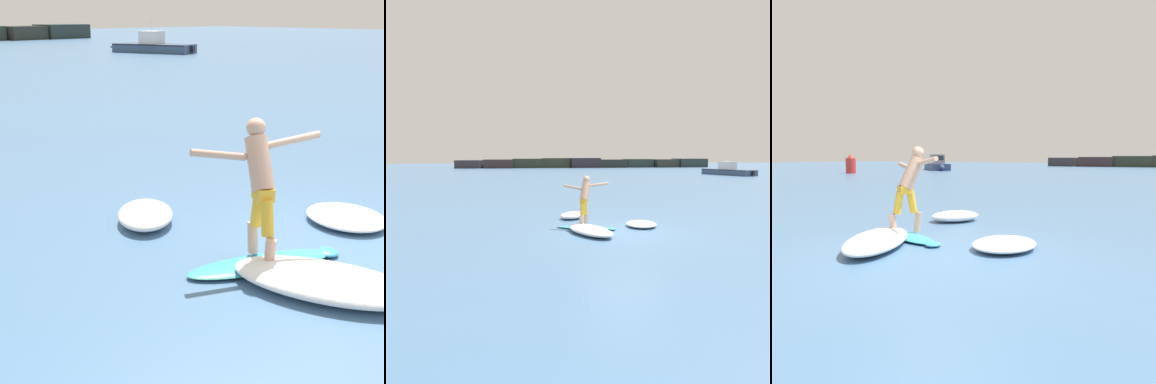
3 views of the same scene
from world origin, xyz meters
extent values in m
plane|color=teal|center=(0.00, 0.00, 0.00)|extent=(200.00, 200.00, 0.00)
cube|color=#2E312B|center=(25.58, 62.00, 0.80)|extent=(5.10, 4.86, 1.60)
cube|color=#283433|center=(31.15, 62.00, 0.87)|extent=(6.04, 4.83, 1.73)
ellipsoid|color=#399CC9|center=(-1.30, 0.79, 0.05)|extent=(2.01, 1.24, 0.09)
ellipsoid|color=#399CC9|center=(-0.38, 0.41, 0.05)|extent=(0.37, 0.38, 0.08)
ellipsoid|color=#339E56|center=(-1.30, 0.79, 0.05)|extent=(2.02, 1.26, 0.04)
cone|color=black|center=(-2.04, 1.09, -0.06)|extent=(0.07, 0.07, 0.14)
cone|color=black|center=(-1.97, 0.90, -0.06)|extent=(0.07, 0.07, 0.14)
cone|color=black|center=(-1.86, 1.18, -0.06)|extent=(0.07, 0.07, 0.14)
cylinder|color=tan|center=(-1.18, 1.03, 0.30)|extent=(0.20, 0.22, 0.42)
cylinder|color=gold|center=(-1.23, 0.92, 0.72)|extent=(0.24, 0.27, 0.46)
cylinder|color=tan|center=(-1.42, 0.55, 0.30)|extent=(0.20, 0.22, 0.42)
cylinder|color=gold|center=(-1.37, 0.65, 0.72)|extent=(0.24, 0.27, 0.46)
cube|color=gold|center=(-1.30, 0.79, 0.98)|extent=(0.30, 0.32, 0.16)
cylinder|color=tan|center=(-1.23, 0.92, 1.31)|extent=(0.50, 0.62, 0.71)
sphere|color=tan|center=(-1.16, 1.05, 1.72)|extent=(0.24, 0.24, 0.24)
cylinder|color=tan|center=(-1.62, 1.23, 1.43)|extent=(0.66, 0.43, 0.21)
cylinder|color=tan|center=(-0.75, 0.79, 1.55)|extent=(0.66, 0.40, 0.20)
cube|color=#364D6A|center=(22.51, 32.19, 0.36)|extent=(4.52, 7.10, 0.71)
cone|color=#364D6A|center=(21.12, 35.78, 0.36)|extent=(1.09, 1.36, 0.71)
cube|color=black|center=(22.51, 32.19, 0.65)|extent=(4.56, 7.06, 0.08)
cube|color=silver|center=(22.44, 32.37, 1.21)|extent=(2.13, 2.06, 1.00)
cube|color=#232D38|center=(22.15, 33.11, 1.33)|extent=(1.27, 0.51, 0.50)
cylinder|color=silver|center=(22.44, 32.37, 2.16)|extent=(0.06, 0.06, 0.90)
cube|color=black|center=(23.76, 28.93, 0.39)|extent=(0.44, 0.39, 0.52)
ellipsoid|color=white|center=(0.82, 0.88, 0.10)|extent=(1.24, 1.40, 0.19)
ellipsoid|color=white|center=(-1.42, 2.96, 0.13)|extent=(1.41, 1.49, 0.27)
ellipsoid|color=white|center=(-1.24, -0.12, 0.13)|extent=(1.74, 2.36, 0.27)
camera|label=1|loc=(-6.06, -3.08, 3.03)|focal=50.00mm
camera|label=2|loc=(-3.39, -11.92, 2.59)|focal=35.00mm
camera|label=3|loc=(3.35, -5.15, 1.63)|focal=35.00mm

